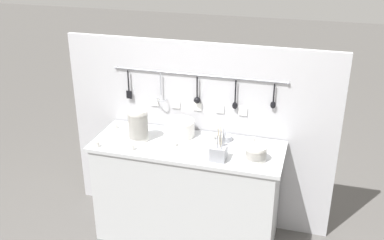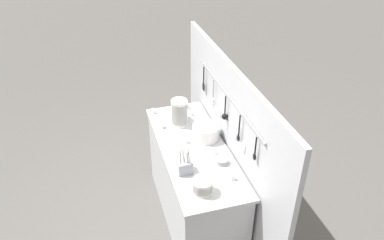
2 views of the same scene
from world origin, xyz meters
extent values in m
plane|color=#514F4C|center=(0.00, 0.00, 0.00)|extent=(20.00, 20.00, 0.00)
cube|color=#B7BABC|center=(0.00, 0.00, 0.87)|extent=(1.54, 0.59, 0.03)
cube|color=#B7BABC|center=(0.00, 0.00, 0.43)|extent=(1.48, 0.56, 0.85)
cube|color=#B2B2B7|center=(0.00, 0.33, 0.82)|extent=(2.34, 0.04, 1.64)
cylinder|color=#93969E|center=(0.00, 0.30, 1.38)|extent=(1.46, 0.01, 0.01)
sphere|color=#93969E|center=(-0.73, 0.30, 1.38)|extent=(0.02, 0.02, 0.02)
sphere|color=#93969E|center=(0.73, 0.30, 1.38)|extent=(0.02, 0.02, 0.02)
cylinder|color=black|center=(-0.61, 0.28, 1.27)|extent=(0.01, 0.01, 0.19)
cube|color=black|center=(-0.61, 0.28, 1.14)|extent=(0.05, 0.01, 0.07)
cylinder|color=#93969E|center=(-0.61, 0.30, 1.37)|extent=(0.00, 0.01, 0.02)
cylinder|color=#93969E|center=(-0.32, 0.28, 1.27)|extent=(0.01, 0.01, 0.19)
torus|color=#93969E|center=(-0.32, 0.28, 1.13)|extent=(0.10, 0.10, 0.01)
cylinder|color=#93969E|center=(-0.32, 0.30, 1.37)|extent=(0.01, 0.01, 0.02)
cylinder|color=black|center=(0.00, 0.28, 1.27)|extent=(0.01, 0.01, 0.18)
sphere|color=black|center=(0.00, 0.28, 1.16)|extent=(0.06, 0.06, 0.06)
cylinder|color=#93969E|center=(0.00, 0.30, 1.37)|extent=(0.01, 0.01, 0.02)
cylinder|color=black|center=(0.32, 0.28, 1.27)|extent=(0.01, 0.01, 0.19)
ellipsoid|color=black|center=(0.32, 0.28, 1.15)|extent=(0.04, 0.02, 0.06)
cylinder|color=#93969E|center=(0.32, 0.30, 1.37)|extent=(0.01, 0.01, 0.02)
cylinder|color=black|center=(0.63, 0.28, 1.29)|extent=(0.01, 0.01, 0.15)
ellipsoid|color=black|center=(0.63, 0.28, 1.19)|extent=(0.04, 0.02, 0.06)
cylinder|color=#93969E|center=(0.63, 0.30, 1.37)|extent=(0.00, 0.01, 0.02)
cube|color=white|center=(-0.39, 0.30, 1.10)|extent=(0.07, 0.01, 0.07)
cube|color=white|center=(-0.19, 0.30, 1.10)|extent=(0.07, 0.01, 0.07)
cube|color=white|center=(0.00, 0.30, 1.10)|extent=(0.07, 0.01, 0.07)
cube|color=white|center=(0.19, 0.30, 1.10)|extent=(0.07, 0.01, 0.07)
cube|color=white|center=(0.39, 0.30, 1.10)|extent=(0.07, 0.01, 0.07)
cylinder|color=silver|center=(-0.41, -0.02, 0.91)|extent=(0.16, 0.16, 0.05)
cylinder|color=silver|center=(-0.41, -0.02, 0.94)|extent=(0.16, 0.16, 0.05)
cylinder|color=silver|center=(-0.41, -0.02, 0.97)|extent=(0.16, 0.16, 0.05)
cylinder|color=silver|center=(-0.41, -0.02, 1.00)|extent=(0.16, 0.16, 0.05)
cylinder|color=silver|center=(-0.41, -0.02, 1.03)|extent=(0.16, 0.16, 0.05)
cylinder|color=silver|center=(-0.41, -0.02, 1.06)|extent=(0.16, 0.16, 0.05)
cylinder|color=silver|center=(-0.41, -0.02, 1.09)|extent=(0.16, 0.16, 0.05)
cylinder|color=silver|center=(-0.41, -0.02, 1.12)|extent=(0.16, 0.16, 0.05)
cylinder|color=silver|center=(0.56, -0.09, 0.90)|extent=(0.16, 0.16, 0.04)
cylinder|color=silver|center=(0.56, -0.09, 0.93)|extent=(0.16, 0.16, 0.04)
cylinder|color=silver|center=(0.56, -0.09, 0.95)|extent=(0.16, 0.16, 0.04)
cylinder|color=silver|center=(0.56, -0.09, 0.98)|extent=(0.16, 0.16, 0.04)
cylinder|color=silver|center=(-0.11, 0.15, 0.89)|extent=(0.25, 0.25, 0.01)
cylinder|color=silver|center=(-0.11, 0.15, 0.90)|extent=(0.25, 0.25, 0.01)
cylinder|color=silver|center=(-0.11, 0.15, 0.91)|extent=(0.25, 0.25, 0.01)
cylinder|color=silver|center=(-0.11, 0.15, 0.91)|extent=(0.25, 0.25, 0.01)
cylinder|color=silver|center=(-0.11, 0.15, 0.92)|extent=(0.25, 0.25, 0.01)
cylinder|color=silver|center=(-0.11, 0.15, 0.93)|extent=(0.25, 0.25, 0.01)
cylinder|color=silver|center=(-0.11, 0.15, 0.94)|extent=(0.25, 0.25, 0.01)
cylinder|color=silver|center=(-0.11, 0.15, 0.95)|extent=(0.25, 0.25, 0.01)
cylinder|color=silver|center=(-0.11, 0.15, 0.96)|extent=(0.25, 0.25, 0.01)
cylinder|color=silver|center=(-0.11, 0.15, 0.97)|extent=(0.25, 0.25, 0.01)
cylinder|color=silver|center=(-0.11, 0.15, 0.98)|extent=(0.25, 0.25, 0.01)
cylinder|color=silver|center=(-0.11, 0.15, 0.99)|extent=(0.25, 0.25, 0.01)
cylinder|color=silver|center=(-0.11, 0.15, 1.00)|extent=(0.25, 0.25, 0.01)
cylinder|color=silver|center=(-0.11, 0.15, 1.01)|extent=(0.25, 0.25, 0.01)
cylinder|color=#93969E|center=(0.28, 0.17, 0.90)|extent=(0.11, 0.11, 0.04)
cube|color=#93969E|center=(0.29, -0.16, 0.94)|extent=(0.12, 0.12, 0.11)
cylinder|color=#C6B793|center=(0.31, -0.14, 1.04)|extent=(0.02, 0.02, 0.21)
cylinder|color=#C6B793|center=(0.28, -0.14, 1.03)|extent=(0.03, 0.03, 0.18)
cylinder|color=#93969E|center=(0.29, -0.19, 1.02)|extent=(0.01, 0.03, 0.17)
cylinder|color=#93969E|center=(0.32, -0.14, 1.02)|extent=(0.01, 0.01, 0.16)
cylinder|color=#93969E|center=(0.33, -0.14, 1.02)|extent=(0.01, 0.02, 0.17)
cylinder|color=#93969E|center=(0.31, -0.17, 1.03)|extent=(0.01, 0.02, 0.18)
cylinder|color=#C6B793|center=(0.30, -0.18, 1.05)|extent=(0.02, 0.04, 0.22)
cylinder|color=#93969E|center=(0.33, -0.13, 1.03)|extent=(0.02, 0.02, 0.20)
cylinder|color=#93969E|center=(0.33, -0.20, 1.03)|extent=(0.02, 0.01, 0.20)
cylinder|color=silver|center=(-0.69, 0.13, 0.91)|extent=(0.04, 0.04, 0.05)
cylinder|color=silver|center=(0.17, 0.15, 0.91)|extent=(0.04, 0.04, 0.05)
cylinder|color=silver|center=(-0.45, 0.09, 0.91)|extent=(0.04, 0.04, 0.05)
cylinder|color=silver|center=(-0.09, -0.05, 0.91)|extent=(0.04, 0.04, 0.05)
cylinder|color=silver|center=(-0.39, -0.21, 0.91)|extent=(0.04, 0.04, 0.05)
cylinder|color=silver|center=(-0.54, 0.13, 0.91)|extent=(0.04, 0.04, 0.05)
cylinder|color=silver|center=(-0.68, -0.23, 0.91)|extent=(0.04, 0.04, 0.05)
cylinder|color=silver|center=(0.50, 0.18, 0.91)|extent=(0.04, 0.04, 0.05)
camera|label=1|loc=(0.94, -3.07, 2.52)|focal=42.00mm
camera|label=2|loc=(2.58, -0.76, 2.90)|focal=35.00mm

